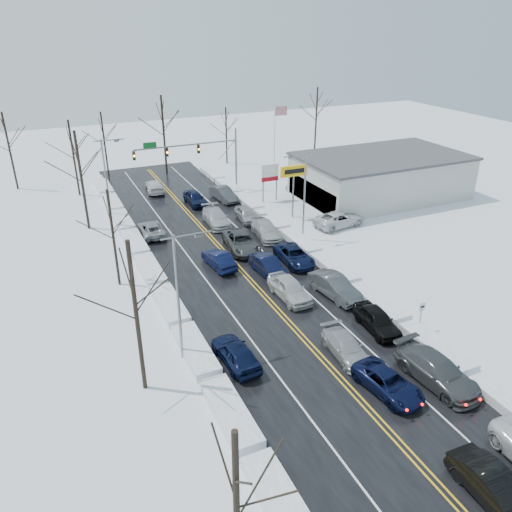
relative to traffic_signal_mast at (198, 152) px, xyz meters
name	(u,v)px	position (x,y,z in m)	size (l,w,h in m)	color
ground	(270,302)	(-3.45, -27.99, -5.48)	(160.00, 160.00, 0.00)	silver
road_surface	(260,291)	(-3.45, -25.99, -5.47)	(14.00, 84.00, 0.01)	black
snow_bank_left	(172,311)	(-11.05, -25.99, -5.48)	(1.73, 72.00, 0.64)	white
snow_bank_right	(337,274)	(4.15, -25.99, -5.48)	(1.73, 72.00, 0.64)	white
traffic_signal_mast	(198,152)	(0.00, 0.00, 0.00)	(13.28, 0.39, 8.00)	slate
tires_plus_sign	(294,174)	(7.05, -12.00, -0.49)	(3.20, 0.34, 6.00)	slate
used_vehicles_sign	(270,175)	(7.05, -5.99, -2.16)	(2.20, 0.22, 4.65)	slate
speed_limit_sign	(421,311)	(4.75, -35.99, -3.84)	(0.55, 0.09, 2.35)	slate
flagpole	(276,137)	(11.72, 2.01, 0.45)	(1.87, 1.20, 10.00)	silver
dealership_building	(380,176)	(20.53, -9.99, -2.82)	(20.40, 12.40, 5.30)	#B6B6B1
streetlight_ne	(303,190)	(4.85, -17.99, -0.17)	(3.20, 0.25, 9.00)	slate
streetlight_sw	(180,288)	(-11.74, -31.99, -0.17)	(3.20, 0.25, 9.00)	slate
streetlight_nw	(107,173)	(-11.74, -3.99, -0.17)	(3.20, 0.25, 9.00)	slate
tree_left_a	(236,491)	(-14.45, -47.99, 0.81)	(3.60, 3.60, 9.00)	#2D231C
tree_left_b	(133,289)	(-14.95, -33.99, 1.51)	(4.00, 4.00, 10.00)	#2D231C
tree_left_c	(111,220)	(-13.95, -19.99, 0.46)	(3.40, 3.40, 8.50)	#2D231C
tree_left_d	(79,162)	(-14.65, -5.99, 1.86)	(4.20, 4.20, 10.50)	#2D231C
tree_left_e	(72,143)	(-14.25, 6.01, 1.16)	(3.80, 3.80, 9.50)	#2D231C
tree_far_a	(7,136)	(-21.45, 12.01, 1.51)	(4.00, 4.00, 10.00)	#2D231C
tree_far_b	(103,132)	(-9.45, 13.01, 0.81)	(3.60, 3.60, 9.00)	#2D231C
tree_far_c	(163,120)	(-1.45, 11.01, 2.21)	(4.40, 4.40, 11.00)	#2D231C
tree_far_d	(226,125)	(8.55, 12.51, 0.46)	(3.40, 3.40, 8.50)	#2D231C
tree_far_e	(317,107)	(24.55, 13.01, 1.86)	(4.20, 4.20, 10.50)	#2D231C
queued_car_1	(491,500)	(-1.73, -48.69, -5.48)	(1.69, 4.86, 1.60)	black
queued_car_2	(387,391)	(-1.51, -40.45, -5.48)	(2.21, 4.79, 1.33)	black
queued_car_3	(345,355)	(-1.81, -36.30, -5.48)	(1.89, 4.65, 1.35)	#999BA0
queued_car_4	(289,298)	(-1.71, -27.97, -5.48)	(2.01, 4.99, 1.70)	silver
queued_car_5	(268,274)	(-1.52, -23.60, -5.48)	(1.68, 4.81, 1.58)	black
queued_car_6	(241,249)	(-1.68, -17.75, -5.48)	(2.74, 5.93, 1.65)	#3E4042
queued_car_7	(216,224)	(-1.67, -10.56, -5.48)	(2.28, 5.60, 1.63)	#ABADB3
queued_car_8	(195,204)	(-1.80, -3.49, -5.48)	(1.91, 4.74, 1.61)	black
queued_car_11	(435,382)	(1.84, -40.95, -5.48)	(2.41, 5.93, 1.72)	#434648
queued_car_12	(376,329)	(2.00, -34.62, -5.48)	(1.87, 4.64, 1.58)	black
queued_car_13	(334,295)	(1.81, -29.18, -5.48)	(1.81, 5.20, 1.71)	#45494B
queued_car_14	(294,263)	(1.67, -22.46, -5.48)	(2.40, 5.20, 1.45)	black
queued_car_15	(266,237)	(1.85, -15.94, -5.48)	(2.20, 5.42, 1.57)	#ABADB3
queued_car_16	(246,221)	(1.77, -10.96, -5.48)	(1.78, 4.42, 1.51)	#93969A
queued_car_17	(224,200)	(1.92, -3.42, -5.48)	(1.73, 4.96, 1.63)	#424447
oncoming_car_0	(219,267)	(-5.02, -20.41, -5.48)	(1.60, 4.59, 1.51)	#0B1133
oncoming_car_1	(152,235)	(-8.88, -10.61, -5.48)	(2.29, 4.97, 1.38)	gray
oncoming_car_2	(155,192)	(-5.08, 3.42, -5.48)	(2.14, 5.26, 1.53)	silver
oncoming_car_3	(236,363)	(-8.89, -34.05, -5.48)	(1.91, 4.75, 1.62)	black
parked_car_0	(339,226)	(10.37, -16.53, -5.48)	(2.71, 5.88, 1.63)	silver
parked_car_1	(338,207)	(13.62, -11.37, -5.48)	(2.33, 5.72, 1.66)	#45484B
parked_car_2	(300,194)	(11.68, -5.32, -5.48)	(1.85, 4.60, 1.57)	white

